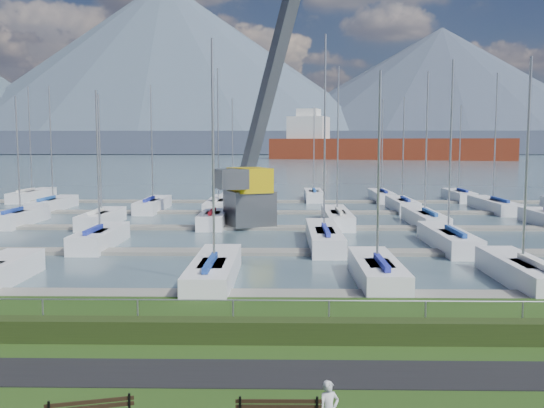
{
  "coord_description": "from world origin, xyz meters",
  "views": [
    {
      "loc": [
        0.56,
        -18.47,
        6.11
      ],
      "look_at": [
        0.0,
        12.0,
        3.0
      ],
      "focal_mm": 40.0,
      "sensor_mm": 36.0,
      "label": 1
    }
  ],
  "objects": [
    {
      "name": "water",
      "position": [
        0.0,
        260.0,
        -0.4
      ],
      "size": [
        800.0,
        540.0,
        0.2
      ],
      "primitive_type": "cube",
      "color": "#485E69"
    },
    {
      "name": "hedge",
      "position": [
        0.0,
        -0.4,
        0.35
      ],
      "size": [
        80.0,
        0.7,
        0.7
      ],
      "primitive_type": "cube",
      "color": "#223011",
      "rests_on": "grass"
    },
    {
      "name": "sailboat_fleet",
      "position": [
        -0.79,
        27.87,
        5.38
      ],
      "size": [
        75.61,
        49.3,
        13.48
      ],
      "color": "navy",
      "rests_on": "water"
    },
    {
      "name": "crane",
      "position": [
        -1.51,
        28.0,
        5.33
      ],
      "size": [
        7.76,
        12.91,
        22.35
      ],
      "rotation": [
        0.0,
        0.0,
        0.39
      ],
      "color": "#53565A",
      "rests_on": "water"
    },
    {
      "name": "path",
      "position": [
        0.0,
        -3.0,
        0.01
      ],
      "size": [
        160.0,
        2.0,
        0.04
      ],
      "primitive_type": "cube",
      "color": "black",
      "rests_on": "grass"
    },
    {
      "name": "cargo_ship_mid",
      "position": [
        36.27,
        211.68,
        3.64
      ],
      "size": [
        90.79,
        41.81,
        21.5
      ],
      "rotation": [
        0.0,
        0.0,
        -0.28
      ],
      "color": "maroon",
      "rests_on": "water"
    },
    {
      "name": "foothill",
      "position": [
        0.0,
        330.0,
        6.0
      ],
      "size": [
        900.0,
        80.0,
        12.0
      ],
      "primitive_type": "cube",
      "color": "#3D4559",
      "rests_on": "water"
    },
    {
      "name": "docks",
      "position": [
        0.0,
        26.0,
        -0.22
      ],
      "size": [
        90.0,
        41.6,
        0.25
      ],
      "color": "slate",
      "rests_on": "water"
    },
    {
      "name": "mountains",
      "position": [
        7.35,
        404.62,
        46.68
      ],
      "size": [
        1190.0,
        360.0,
        115.0
      ],
      "color": "#485869",
      "rests_on": "water"
    },
    {
      "name": "fence",
      "position": [
        0.0,
        0.0,
        1.2
      ],
      "size": [
        80.0,
        0.04,
        0.04
      ],
      "primitive_type": "cylinder",
      "rotation": [
        0.0,
        1.57,
        0.0
      ],
      "color": "#92949A",
      "rests_on": "grass"
    },
    {
      "name": "person",
      "position": [
        1.54,
        -6.18,
        0.63
      ],
      "size": [
        0.54,
        0.46,
        1.26
      ],
      "primitive_type": "imported",
      "rotation": [
        0.0,
        0.0,
        0.42
      ],
      "color": "silver",
      "rests_on": "grass"
    }
  ]
}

